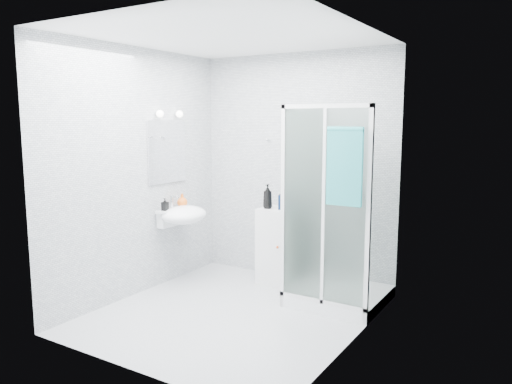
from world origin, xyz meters
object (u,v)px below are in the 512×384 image
Objects in this scene: wall_basin at (182,215)px; shampoo_bottle_a at (268,196)px; soap_dispenser_orange at (182,200)px; storage_cabinet at (277,246)px; shampoo_bottle_b at (284,199)px; soap_dispenser_black at (165,204)px; hand_towel at (345,165)px; shower_enclosure at (329,260)px.

shampoo_bottle_a is at bearing 32.85° from wall_basin.
soap_dispenser_orange is (-0.10, 0.13, 0.14)m from wall_basin.
storage_cabinet is at bearing 32.67° from wall_basin.
soap_dispenser_black is (-1.09, -0.73, -0.06)m from shampoo_bottle_b.
soap_dispenser_black is (-2.06, -0.07, -0.53)m from hand_towel.
hand_towel reaches higher than storage_cabinet.
wall_basin is at bearing -149.90° from shampoo_bottle_b.
shower_enclosure reaches higher than soap_dispenser_black.
hand_towel is 5.07× the size of soap_dispenser_black.
soap_dispenser_orange is at bearing -156.54° from shampoo_bottle_a.
hand_towel reaches higher than wall_basin.
hand_towel is 1.26m from shampoo_bottle_b.
soap_dispenser_orange is (-0.91, -0.39, -0.07)m from shampoo_bottle_a.
wall_basin is 0.80× the size of hand_towel.
shampoo_bottle_b is 1.32m from soap_dispenser_black.
wall_basin is at bearing 55.20° from soap_dispenser_black.
shampoo_bottle_b is 1.17m from soap_dispenser_orange.
storage_cabinet is 3.61× the size of shampoo_bottle_b.
shower_enclosure is 1.72m from wall_basin.
storage_cabinet is at bearing 30.97° from shampoo_bottle_a.
wall_basin is 0.64× the size of storage_cabinet.
shower_enclosure is 14.40× the size of soap_dispenser_black.
storage_cabinet is 1.61m from hand_towel.
wall_basin is 1.12m from storage_cabinet.
soap_dispenser_black is at bearing -142.07° from storage_cabinet.
storage_cabinet is 0.58m from shampoo_bottle_a.
hand_towel reaches higher than soap_dispenser_black.
hand_towel is 2.57× the size of shampoo_bottle_a.
soap_dispenser_orange reaches higher than wall_basin.
shampoo_bottle_a is (0.81, 0.52, 0.21)m from wall_basin.
wall_basin reaches higher than soap_dispenser_black.
soap_dispenser_orange is (-1.76, -0.19, 0.49)m from shower_enclosure.
storage_cabinet is 1.20m from soap_dispenser_orange.
shower_enclosure reaches higher than shampoo_bottle_b.
shampoo_bottle_a is 0.99m from soap_dispenser_orange.
shower_enclosure is at bearing -16.88° from storage_cabinet.
wall_basin is 1.15m from shampoo_bottle_b.
shampoo_bottle_a is 1.79× the size of soap_dispenser_orange.
shower_enclosure is 13.06× the size of soap_dispenser_orange.
shampoo_bottle_a is 1.14× the size of shampoo_bottle_b.
shampoo_bottle_b is at bearing 33.66° from soap_dispenser_black.
shampoo_bottle_a is at bearing 152.07° from hand_towel.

